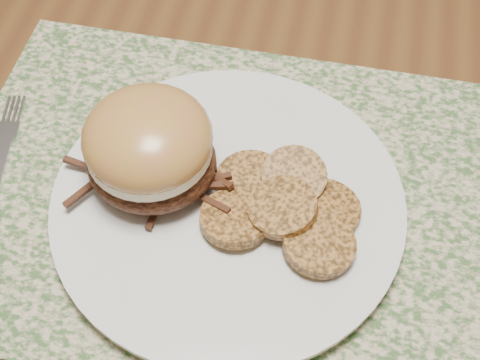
% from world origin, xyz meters
% --- Properties ---
extents(ground, '(3.50, 3.50, 0.00)m').
position_xyz_m(ground, '(0.00, 0.00, 0.00)').
color(ground, '#58331E').
rests_on(ground, ground).
extents(dining_table, '(1.50, 0.90, 0.75)m').
position_xyz_m(dining_table, '(0.00, 0.00, 0.67)').
color(dining_table, brown).
rests_on(dining_table, ground).
extents(placemat, '(0.45, 0.33, 0.00)m').
position_xyz_m(placemat, '(0.02, -0.15, 0.75)').
color(placemat, '#3D5F30').
rests_on(placemat, dining_table).
extents(dinner_plate, '(0.26, 0.26, 0.02)m').
position_xyz_m(dinner_plate, '(0.02, -0.17, 0.76)').
color(dinner_plate, silver).
rests_on(dinner_plate, placemat).
extents(pork_sandwich, '(0.11, 0.11, 0.08)m').
position_xyz_m(pork_sandwich, '(-0.04, -0.16, 0.81)').
color(pork_sandwich, black).
rests_on(pork_sandwich, dinner_plate).
extents(roasted_potatoes, '(0.14, 0.13, 0.03)m').
position_xyz_m(roasted_potatoes, '(0.07, -0.17, 0.78)').
color(roasted_potatoes, '#A26A2F').
rests_on(roasted_potatoes, dinner_plate).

